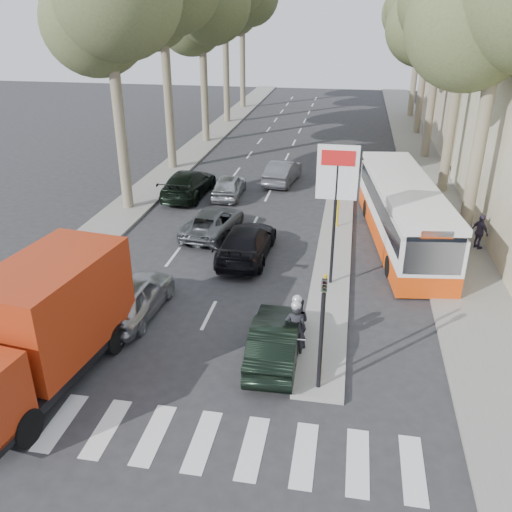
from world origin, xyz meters
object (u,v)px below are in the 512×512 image
at_px(city_bus, 403,211).
at_px(motorcycle, 296,328).
at_px(dark_hatchback, 275,339).
at_px(silver_hatchback, 134,297).
at_px(red_truck, 42,324).

distance_m(city_bus, motorcycle, 10.38).
relative_size(dark_hatchback, motorcycle, 1.72).
distance_m(silver_hatchback, dark_hatchback, 5.54).
bearing_deg(city_bus, red_truck, -138.90).
relative_size(city_bus, motorcycle, 4.70).
bearing_deg(dark_hatchback, red_truck, 17.18).
bearing_deg(dark_hatchback, motorcycle, -149.11).
relative_size(silver_hatchback, red_truck, 0.63).
height_order(city_bus, motorcycle, city_bus).
bearing_deg(dark_hatchback, city_bus, -115.23).
relative_size(dark_hatchback, red_truck, 0.61).
distance_m(red_truck, city_bus, 16.27).
xyz_separation_m(silver_hatchback, red_truck, (-1.12, -3.83, 1.13)).
bearing_deg(silver_hatchback, city_bus, -136.20).
xyz_separation_m(silver_hatchback, dark_hatchback, (5.28, -1.67, -0.05)).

